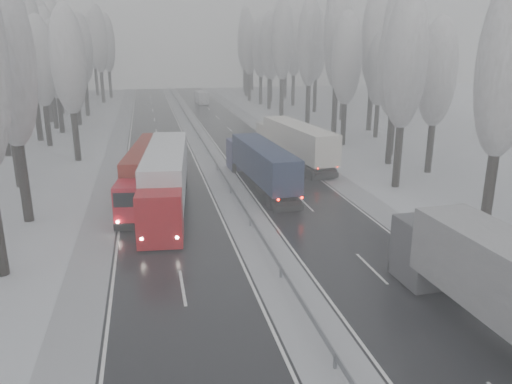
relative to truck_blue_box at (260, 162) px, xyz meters
name	(u,v)px	position (x,y,z in m)	size (l,w,h in m)	color
carriageway_right	(285,183)	(2.45, 0.67, -2.27)	(7.50, 200.00, 0.03)	black
carriageway_left	(166,191)	(-8.05, 0.67, -2.27)	(7.50, 200.00, 0.03)	black
median_slush	(227,187)	(-2.80, 0.67, -2.26)	(3.00, 200.00, 0.04)	#A8AAB0
shoulder_right	(337,180)	(7.40, 0.67, -2.26)	(2.40, 200.00, 0.04)	#A8AAB0
shoulder_left	(106,194)	(-13.00, 0.67, -2.26)	(2.40, 200.00, 0.04)	#A8AAB0
median_guardrail	(227,181)	(-2.80, 0.66, -1.69)	(0.12, 200.00, 0.76)	slate
tree_16	(506,68)	(12.23, -13.66, 8.38)	(3.60, 3.60, 16.53)	black
tree_18	(406,61)	(11.70, -2.29, 8.42)	(3.60, 3.60, 16.58)	black
tree_19	(437,73)	(17.22, 1.71, 7.13)	(3.60, 3.60, 14.57)	black
tree_20	(396,64)	(15.09, 5.84, 7.86)	(3.60, 3.60, 15.71)	black
tree_21	(398,44)	(17.32, 9.84, 9.72)	(3.60, 3.60, 18.62)	black
tree_22	(347,59)	(14.22, 16.27, 7.96)	(3.60, 3.60, 15.86)	black
tree_23	(380,70)	(20.50, 20.27, 6.48)	(3.60, 3.60, 13.55)	black
tree_24	(338,34)	(15.09, 21.69, 10.90)	(3.60, 3.60, 20.49)	black
tree_25	(374,40)	(22.01, 25.69, 10.24)	(3.60, 3.60, 19.44)	black
tree_26	(310,43)	(14.76, 31.94, 9.82)	(3.60, 3.60, 18.78)	black
tree_27	(345,48)	(21.91, 35.94, 9.08)	(3.60, 3.60, 17.62)	black
tree_28	(282,40)	(13.54, 42.63, 10.35)	(3.60, 3.60, 19.62)	black
tree_29	(316,45)	(20.91, 46.63, 9.39)	(3.60, 3.60, 18.11)	black
tree_30	(269,46)	(13.76, 52.38, 9.23)	(3.60, 3.60, 17.86)	black
tree_31	(294,44)	(19.67, 56.38, 9.69)	(3.60, 3.60, 18.58)	black
tree_32	(261,48)	(13.83, 59.88, 8.90)	(3.60, 3.60, 17.33)	black
tree_33	(271,57)	(16.97, 63.88, 6.98)	(3.60, 3.60, 14.33)	black
tree_34	(249,46)	(12.93, 66.99, 9.09)	(3.60, 3.60, 17.63)	black
tree_35	(286,44)	(22.14, 70.99, 9.48)	(3.60, 3.60, 18.25)	black
tree_36	(246,39)	(14.23, 76.83, 10.74)	(3.60, 3.60, 20.23)	black
tree_37	(271,49)	(21.22, 80.83, 8.28)	(3.60, 3.60, 16.37)	black
tree_38	(244,45)	(15.93, 87.40, 9.30)	(3.60, 3.60, 17.97)	black
tree_39	(252,49)	(18.75, 91.40, 8.17)	(3.60, 3.60, 16.19)	black
tree_58	(7,59)	(-17.93, -4.76, 8.82)	(3.60, 3.60, 17.21)	black
tree_60	(5,75)	(-20.55, 4.87, 7.31)	(3.60, 3.60, 14.84)	black
tree_62	(68,61)	(-16.75, 14.40, 8.07)	(3.60, 3.60, 16.04)	black
tree_64	(40,62)	(-21.06, 23.39, 7.67)	(3.60, 3.60, 15.42)	black
tree_65	(28,39)	(-22.86, 27.39, 10.26)	(3.60, 3.60, 19.48)	black
tree_66	(55,60)	(-20.96, 33.02, 7.55)	(3.60, 3.60, 15.23)	black
tree_67	(48,51)	(-22.35, 37.02, 8.75)	(3.60, 3.60, 17.09)	black
tree_68	(73,52)	(-19.38, 39.78, 8.46)	(3.60, 3.60, 16.65)	black
tree_69	(41,40)	(-24.22, 43.78, 10.18)	(3.60, 3.60, 19.35)	black
tree_70	(82,50)	(-19.13, 49.86, 8.74)	(3.60, 3.60, 17.09)	black
tree_71	(54,40)	(-23.89, 53.86, 10.34)	(3.60, 3.60, 19.61)	black
tree_72	(73,56)	(-21.73, 59.21, 7.48)	(3.60, 3.60, 15.11)	black
tree_73	(59,48)	(-24.62, 63.21, 8.82)	(3.60, 3.60, 17.22)	black
tree_74	(98,40)	(-17.88, 70.00, 10.39)	(3.60, 3.60, 19.68)	black
tree_75	(55,43)	(-27.00, 74.00, 9.70)	(3.60, 3.60, 18.60)	black
tree_76	(107,44)	(-16.85, 79.39, 9.67)	(3.60, 3.60, 18.55)	black
tree_77	(84,56)	(-22.46, 83.39, 6.98)	(3.60, 3.60, 14.32)	black
tree_78	(93,41)	(-20.36, 85.98, 10.31)	(3.60, 3.60, 19.55)	black
tree_79	(83,48)	(-23.13, 89.98, 8.73)	(3.60, 3.60, 17.07)	black
truck_blue_box	(260,162)	(0.00, 0.00, 0.00)	(3.36, 15.37, 3.91)	#1E1E4B
truck_cream_box	(294,140)	(5.41, 8.00, 0.18)	(4.48, 16.63, 4.23)	beige
box_truck_distant	(202,97)	(2.10, 63.29, -0.99)	(2.36, 6.89, 2.54)	#A8AAAF
truck_red_white	(166,176)	(-8.19, -4.44, 0.36)	(4.55, 17.78, 4.52)	#A3090F
truck_red_red	(147,170)	(-9.56, -0.92, 0.06)	(4.59, 15.79, 4.02)	#B10A17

